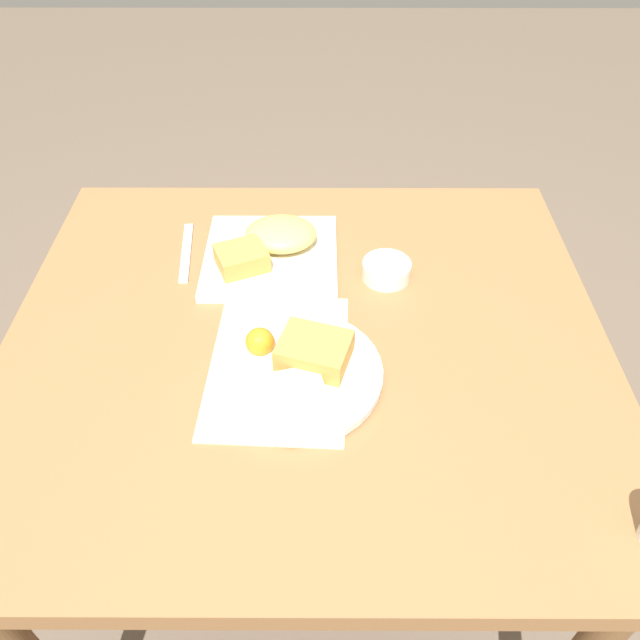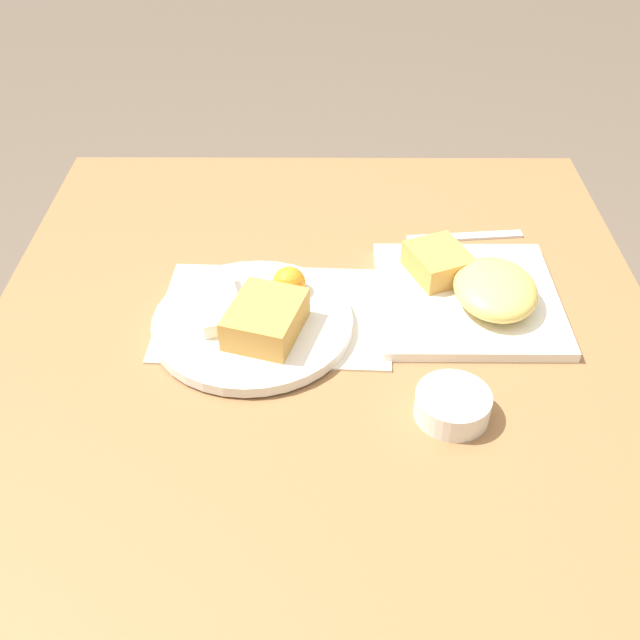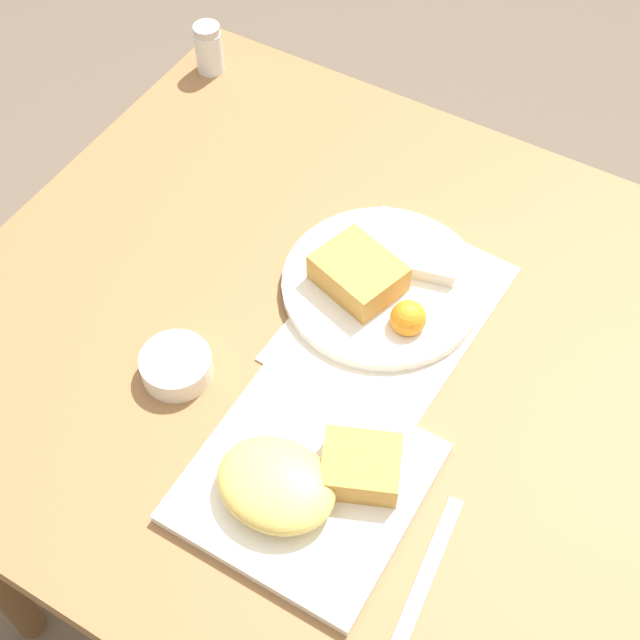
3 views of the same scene
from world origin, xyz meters
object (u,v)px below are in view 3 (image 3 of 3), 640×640
(plate_oval_far, at_px, (381,282))
(butter_knife, at_px, (428,571))
(sauce_ramekin, at_px, (176,365))
(salt_shaker, at_px, (209,51))
(plate_square_near, at_px, (302,481))

(plate_oval_far, bearing_deg, butter_knife, -54.30)
(sauce_ramekin, height_order, salt_shaker, salt_shaker)
(salt_shaker, bearing_deg, plate_oval_far, -30.42)
(plate_square_near, distance_m, butter_knife, 0.16)
(salt_shaker, distance_m, butter_knife, 0.85)
(plate_oval_far, xyz_separation_m, butter_knife, (0.21, -0.30, -0.02))
(plate_square_near, xyz_separation_m, salt_shaker, (-0.49, 0.54, 0.01))
(plate_square_near, height_order, salt_shaker, salt_shaker)
(plate_oval_far, height_order, sauce_ramekin, plate_oval_far)
(plate_square_near, relative_size, plate_oval_far, 0.93)
(plate_oval_far, distance_m, salt_shaker, 0.50)
(plate_oval_far, relative_size, sauce_ramekin, 3.01)
(butter_knife, bearing_deg, sauce_ramekin, 73.93)
(plate_square_near, xyz_separation_m, plate_oval_far, (-0.06, 0.28, -0.00))
(plate_oval_far, xyz_separation_m, sauce_ramekin, (-0.15, -0.23, -0.00))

